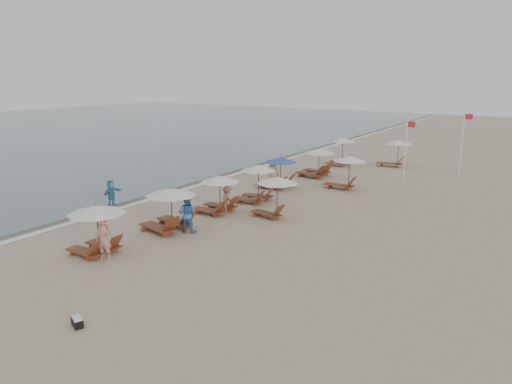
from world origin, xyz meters
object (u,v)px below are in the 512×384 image
Objects in this scene: inland_station_1 at (345,169)px; beachgoer_far_b at (273,176)px; lounger_station_5 at (315,163)px; beachgoer_mid_b at (227,200)px; inland_station_2 at (394,151)px; inland_station_0 at (273,191)px; lounger_station_1 at (168,209)px; beachgoer_mid_a at (187,214)px; waterline_walker at (111,193)px; lounger_station_6 at (340,152)px; flag_pole_near at (406,146)px; lounger_station_0 at (95,226)px; lounger_station_3 at (255,184)px; lounger_station_4 at (277,173)px; duffel_bag at (77,322)px; lounger_station_2 at (216,195)px.

inland_station_1 is 1.46× the size of beachgoer_far_b.
beachgoer_mid_b is at bearing -88.51° from lounger_station_5.
inland_station_0 is at bearing -92.98° from inland_station_2.
lounger_station_5 is (0.39, 15.34, -0.05)m from lounger_station_1.
beachgoer_mid_a is 3.61m from beachgoer_mid_b.
inland_station_2 is at bearing -34.79° from waterline_walker.
inland_station_2 is at bearing 25.94° from beachgoer_far_b.
lounger_station_6 is at bearing 115.35° from inland_station_1.
beachgoer_far_b is at bearing 121.35° from inland_station_0.
waterline_walker is (-6.24, -13.87, -0.26)m from lounger_station_5.
inland_station_2 is at bearing 115.26° from flag_pole_near.
beachgoer_mid_b is 0.35× the size of flag_pole_near.
lounger_station_6 reaches higher than beachgoer_far_b.
lounger_station_0 is 13.96m from beachgoer_far_b.
lounger_station_0 is 10.82m from lounger_station_3.
lounger_station_6 is (-0.21, 5.05, 0.16)m from lounger_station_5.
lounger_station_4 is 9.67m from flag_pole_near.
lounger_station_5 is 6.55m from flag_pole_near.
lounger_station_0 is at bearing -107.17° from flag_pole_near.
beachgoer_mid_a is at bearing -87.81° from lounger_station_5.
lounger_station_1 is 18.81m from flag_pole_near.
lounger_station_0 is 1.06× the size of lounger_station_6.
lounger_station_0 is 7.79m from waterline_walker.
waterline_walker is at bearing 165.87° from lounger_station_1.
flag_pole_near reaches higher than inland_station_2.
lounger_station_3 reaches higher than inland_station_2.
flag_pole_near is at bearing 62.32° from inland_station_1.
lounger_station_4 is (-0.11, 10.60, -0.06)m from lounger_station_1.
lounger_station_6 is at bearing 92.39° from lounger_station_5.
inland_station_2 is at bearing 89.83° from duffel_bag.
duffel_bag is 0.13× the size of flag_pole_near.
beachgoer_mid_b is 2.65× the size of duffel_bag.
lounger_station_5 is 1.54× the size of beachgoer_mid_a.
lounger_station_2 is at bearing 92.53° from beachgoer_mid_b.
lounger_station_4 is at bearing -91.70° from lounger_station_6.
lounger_station_4 is at bearing 102.37° from duffel_bag.
lounger_station_3 is 13.64m from lounger_station_6.
lounger_station_3 is (0.97, 10.77, -0.11)m from lounger_station_0.
inland_station_1 reaches higher than lounger_station_1.
inland_station_1 is at bearing 62.25° from lounger_station_3.
lounger_station_6 is 28.90m from duffel_bag.
flag_pole_near reaches higher than inland_station_0.
beachgoer_mid_b is at bearing -109.30° from inland_station_1.
flag_pole_near is at bearing 21.08° from lounger_station_5.
inland_station_1 reaches higher than duffel_bag.
lounger_station_3 is 1.36× the size of beachgoer_mid_a.
lounger_station_3 is at bearing -60.12° from waterline_walker.
lounger_station_2 is at bearing -133.94° from beachgoer_far_b.
lounger_station_6 reaches higher than lounger_station_3.
lounger_station_1 is 1.03× the size of inland_station_1.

